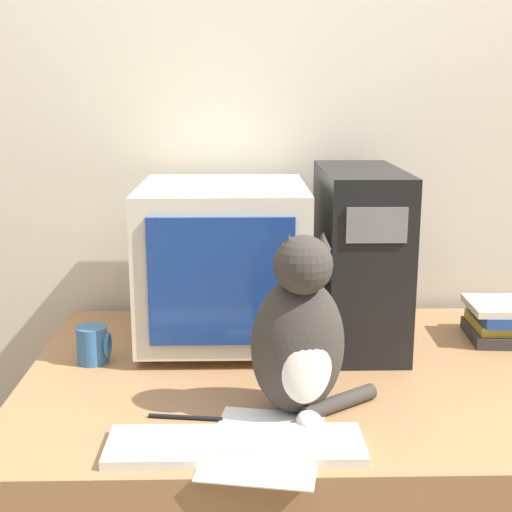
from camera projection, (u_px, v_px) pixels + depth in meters
name	position (u px, v px, depth m)	size (l,w,h in m)	color
wall_back	(291.00, 151.00, 2.13)	(7.00, 0.05, 2.50)	beige
crt_monitor	(223.00, 261.00, 1.87)	(0.43, 0.45, 0.42)	beige
computer_tower	(359.00, 256.00, 1.87)	(0.20, 0.45, 0.46)	black
keyboard	(235.00, 445.00, 1.33)	(0.48, 0.14, 0.02)	silver
cat	(300.00, 337.00, 1.45)	(0.29, 0.23, 0.39)	#38332D
book_stack	(498.00, 320.00, 1.91)	(0.17, 0.20, 0.10)	#383333
pen	(185.00, 417.00, 1.46)	(0.15, 0.03, 0.01)	black
paper_sheet	(265.00, 445.00, 1.35)	(0.26, 0.33, 0.00)	white
mug	(94.00, 345.00, 1.75)	(0.08, 0.08, 0.09)	#33669E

